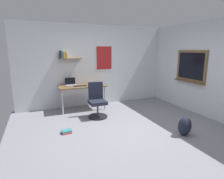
# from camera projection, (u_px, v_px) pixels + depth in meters

# --- Properties ---
(ground_plane) EXTENTS (5.20, 5.20, 0.00)m
(ground_plane) POSITION_uv_depth(u_px,v_px,m) (129.00, 132.00, 4.17)
(ground_plane) COLOR gray
(ground_plane) RESTS_ON ground
(wall_back) EXTENTS (5.00, 0.30, 2.60)m
(wall_back) POSITION_uv_depth(u_px,v_px,m) (95.00, 66.00, 6.11)
(wall_back) COLOR silver
(wall_back) RESTS_ON ground
(wall_right) EXTENTS (0.22, 5.00, 2.60)m
(wall_right) POSITION_uv_depth(u_px,v_px,m) (213.00, 70.00, 4.84)
(wall_right) COLOR silver
(wall_right) RESTS_ON ground
(desk) EXTENTS (1.40, 0.67, 0.75)m
(desk) POSITION_uv_depth(u_px,v_px,m) (82.00, 88.00, 5.65)
(desk) COLOR brown
(desk) RESTS_ON ground
(office_chair) EXTENTS (0.52, 0.52, 0.95)m
(office_chair) POSITION_uv_depth(u_px,v_px,m) (97.00, 102.00, 5.06)
(office_chair) COLOR black
(office_chair) RESTS_ON ground
(laptop) EXTENTS (0.31, 0.21, 0.23)m
(laptop) POSITION_uv_depth(u_px,v_px,m) (70.00, 84.00, 5.65)
(laptop) COLOR #ADAFB5
(laptop) RESTS_ON desk
(keyboard) EXTENTS (0.37, 0.13, 0.02)m
(keyboard) POSITION_uv_depth(u_px,v_px,m) (80.00, 86.00, 5.53)
(keyboard) COLOR black
(keyboard) RESTS_ON desk
(computer_mouse) EXTENTS (0.10, 0.06, 0.03)m
(computer_mouse) POSITION_uv_depth(u_px,v_px,m) (89.00, 85.00, 5.63)
(computer_mouse) COLOR #262628
(computer_mouse) RESTS_ON desk
(coffee_mug) EXTENTS (0.08, 0.08, 0.09)m
(coffee_mug) POSITION_uv_depth(u_px,v_px,m) (101.00, 83.00, 5.82)
(coffee_mug) COLOR silver
(coffee_mug) RESTS_ON desk
(backpack) EXTENTS (0.32, 0.22, 0.41)m
(backpack) POSITION_uv_depth(u_px,v_px,m) (185.00, 126.00, 3.98)
(backpack) COLOR #1E2333
(backpack) RESTS_ON ground
(book_stack_on_floor) EXTENTS (0.23, 0.18, 0.06)m
(book_stack_on_floor) POSITION_uv_depth(u_px,v_px,m) (67.00, 132.00, 4.12)
(book_stack_on_floor) COLOR #C63833
(book_stack_on_floor) RESTS_ON ground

